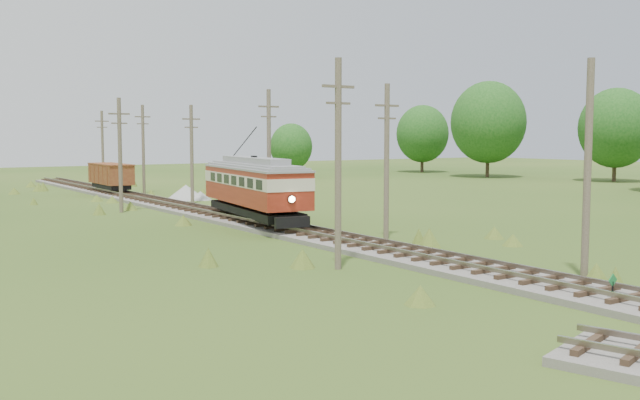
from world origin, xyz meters
TOP-DOWN VIEW (x-y plane):
  - railbed_main at (0.00, 34.00)m, footprint 3.60×96.00m
  - switch_marker at (-0.20, 1.50)m, footprint 0.45×0.06m
  - streetcar at (-0.00, 27.28)m, footprint 4.83×12.79m
  - gondola at (0.00, 56.88)m, footprint 2.58×7.61m
  - gravel_pile at (4.14, 47.56)m, footprint 3.73×3.96m
  - utility_pole_r_1 at (3.10, 5.00)m, footprint 0.30×0.30m
  - utility_pole_r_2 at (3.30, 18.00)m, footprint 1.60×0.30m
  - utility_pole_r_3 at (3.20, 31.00)m, footprint 1.60×0.30m
  - utility_pole_r_4 at (3.00, 44.00)m, footprint 1.60×0.30m
  - utility_pole_r_5 at (3.40, 57.00)m, footprint 1.60×0.30m
  - utility_pole_r_6 at (3.20, 70.00)m, footprint 1.60×0.30m
  - utility_pole_l_a at (-4.20, 12.00)m, footprint 1.60×0.30m
  - utility_pole_l_b at (-4.50, 40.00)m, footprint 1.60×0.30m
  - tree_right_3 at (60.00, 42.00)m, footprint 9.24×9.24m
  - tree_right_4 at (54.00, 58.00)m, footprint 10.50×10.50m
  - tree_right_5 at (56.00, 74.00)m, footprint 8.40×8.40m
  - tree_mid_b at (30.00, 72.00)m, footprint 5.88×5.88m

SIDE VIEW (x-z plane):
  - railbed_main at x=0.00m, z-range -0.09..0.48m
  - switch_marker at x=-0.20m, z-range 0.09..1.17m
  - gravel_pile at x=4.14m, z-range -0.04..1.31m
  - gondola at x=0.00m, z-range 0.66..3.18m
  - streetcar at x=0.00m, z-range -0.21..5.57m
  - utility_pole_r_4 at x=3.00m, z-range 0.12..8.52m
  - tree_mid_b at x=30.00m, z-range 0.54..8.12m
  - utility_pole_r_1 at x=3.10m, z-range 0.00..8.80m
  - utility_pole_r_2 at x=3.30m, z-range 0.12..8.72m
  - utility_pole_l_b at x=-4.50m, z-range 0.12..8.72m
  - utility_pole_r_6 at x=3.20m, z-range 0.12..8.82m
  - utility_pole_r_5 at x=3.40m, z-range 0.13..9.03m
  - utility_pole_r_3 at x=3.20m, z-range 0.13..9.13m
  - utility_pole_l_a at x=-4.20m, z-range 0.13..9.13m
  - tree_right_5 at x=56.00m, z-range 0.78..11.60m
  - tree_right_3 at x=60.00m, z-range 0.86..12.77m
  - tree_right_4 at x=54.00m, z-range 0.98..14.51m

